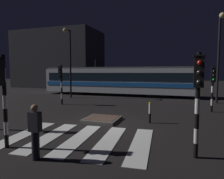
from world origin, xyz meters
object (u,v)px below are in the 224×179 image
Objects in this scene: traffic_light_corner_far_left at (61,79)px; tram at (116,80)px; traffic_light_corner_far_right at (213,82)px; pedestrian_waiting_at_kerb at (35,132)px; street_lamp_trackside_right at (219,48)px; bollard_island_edge at (150,113)px; traffic_light_corner_near_right at (198,89)px; traffic_light_kerb_mid_left at (2,87)px; street_lamp_trackside_left at (69,55)px.

tram is (2.22, 7.87, -0.40)m from traffic_light_corner_far_left.
traffic_light_corner_far_left is 1.06× the size of traffic_light_corner_far_right.
pedestrian_waiting_at_kerb is at bearing -80.38° from tram.
street_lamp_trackside_right is 6.65× the size of bollard_island_edge.
bollard_island_edge is at bearing -129.59° from traffic_light_corner_far_right.
traffic_light_corner_far_left is at bearing 141.61° from traffic_light_corner_near_right.
street_lamp_trackside_right is 10.88m from tram.
bollard_island_edge is (2.64, 5.65, -0.32)m from pedestrian_waiting_at_kerb.
traffic_light_corner_far_left is (-3.50, 9.01, -0.01)m from traffic_light_kerb_mid_left.
tram is at bearing 44.73° from street_lamp_trackside_left.
pedestrian_waiting_at_kerb is (-4.65, -1.64, -1.28)m from traffic_light_corner_near_right.
pedestrian_waiting_at_kerb is (1.65, -0.39, -1.28)m from traffic_light_kerb_mid_left.
traffic_light_corner_far_left is 11.30m from traffic_light_corner_far_right.
traffic_light_corner_far_left is 12.50m from traffic_light_corner_near_right.
traffic_light_kerb_mid_left is 14.23m from street_lamp_trackside_left.
street_lamp_trackside_left is 6.30× the size of bollard_island_edge.
tram reaches higher than pedestrian_waiting_at_kerb.
street_lamp_trackside_right is 10.45m from bollard_island_edge.
street_lamp_trackside_right is 13.88m from street_lamp_trackside_left.
street_lamp_trackside_right is 16.29m from pedestrian_waiting_at_kerb.
traffic_light_kerb_mid_left is 1.91× the size of pedestrian_waiting_at_kerb.
bollard_island_edge is (-4.44, -8.52, -4.10)m from street_lamp_trackside_right.
bollard_island_edge is at bearing 116.55° from traffic_light_corner_near_right.
traffic_light_corner_far_left is at bearing 118.73° from pedestrian_waiting_at_kerb.
tram is 15.65× the size of bollard_island_edge.
pedestrian_waiting_at_kerb is 1.54× the size of bollard_island_edge.
traffic_light_kerb_mid_left is 0.19× the size of tram.
street_lamp_trackside_left is at bearing 111.40° from traffic_light_kerb_mid_left.
traffic_light_corner_near_right is 2.95× the size of bollard_island_edge.
street_lamp_trackside_left is (-5.12, 13.08, 2.29)m from traffic_light_kerb_mid_left.
traffic_light_corner_far_right is 5.67m from bollard_island_edge.
street_lamp_trackside_left is (-1.62, 4.07, 2.30)m from traffic_light_corner_far_left.
traffic_light_corner_far_right is at bearing 50.62° from traffic_light_kerb_mid_left.
traffic_light_kerb_mid_left is at bearing -168.82° from traffic_light_corner_near_right.
traffic_light_corner_far_right is at bearing -102.42° from street_lamp_trackside_right.
street_lamp_trackside_left is 0.40× the size of tram.
street_lamp_trackside_right is at bearing 79.02° from traffic_light_corner_near_right.
traffic_light_corner_far_left is 13.37m from street_lamp_trackside_right.
bollard_island_edge is at bearing -117.52° from street_lamp_trackside_right.
traffic_light_corner_near_right is at bearing 19.39° from pedestrian_waiting_at_kerb.
traffic_light_corner_far_right is at bearing 58.15° from pedestrian_waiting_at_kerb.
traffic_light_corner_far_left is 8.19m from tram.
pedestrian_waiting_at_kerb is at bearing -115.05° from bollard_island_edge.
traffic_light_corner_far_left is 2.93× the size of bollard_island_edge.
traffic_light_corner_far_left reaches higher than traffic_light_corner_far_right.
traffic_light_corner_far_left is at bearing -177.58° from traffic_light_corner_far_right.
tram is at bearing 115.85° from traffic_light_corner_near_right.
traffic_light_corner_far_right reaches higher than bollard_island_edge.
tram reaches higher than bollard_island_edge.
tram is (-1.28, 16.88, -0.41)m from traffic_light_kerb_mid_left.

